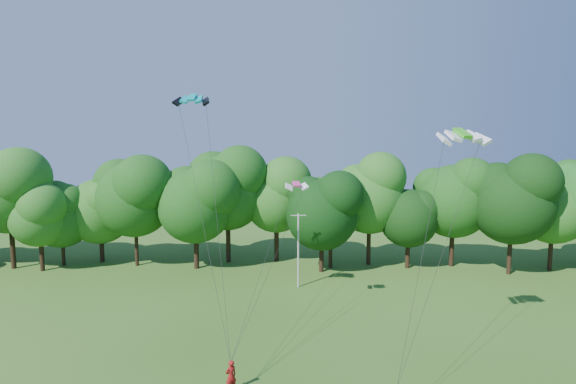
{
  "coord_description": "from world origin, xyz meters",
  "views": [
    {
      "loc": [
        -0.94,
        -12.46,
        13.67
      ],
      "look_at": [
        -1.03,
        13.0,
        10.9
      ],
      "focal_mm": 28.0,
      "sensor_mm": 36.0,
      "label": 1
    }
  ],
  "objects": [
    {
      "name": "utility_pole",
      "position": [
        -0.11,
        29.19,
        3.68
      ],
      "size": [
        1.42,
        0.18,
        7.1
      ],
      "rotation": [
        0.0,
        0.0,
        0.05
      ],
      "color": "#AAAAA2",
      "rests_on": "ground"
    },
    {
      "name": "kite_flyer_left",
      "position": [
        -4.17,
        11.0,
        0.9
      ],
      "size": [
        0.79,
        0.74,
        1.8
      ],
      "primitive_type": "imported",
      "rotation": [
        0.0,
        0.0,
        3.78
      ],
      "color": "maroon",
      "rests_on": "ground"
    },
    {
      "name": "kite_teal",
      "position": [
        -7.82,
        19.69,
        16.89
      ],
      "size": [
        2.48,
        1.16,
        0.64
      ],
      "rotation": [
        0.0,
        0.0,
        -0.05
      ],
      "color": "#05919A",
      "rests_on": "ground"
    },
    {
      "name": "kite_green",
      "position": [
        9.44,
        14.69,
        14.27
      ],
      "size": [
        3.2,
        1.89,
        0.7
      ],
      "rotation": [
        0.0,
        0.0,
        0.2
      ],
      "color": "green",
      "rests_on": "ground"
    },
    {
      "name": "kite_pink",
      "position": [
        -0.43,
        20.96,
        10.63
      ],
      "size": [
        1.84,
        1.13,
        0.4
      ],
      "rotation": [
        0.0,
        0.0,
        0.19
      ],
      "color": "#D03980",
      "rests_on": "ground"
    },
    {
      "name": "tree_back_west",
      "position": [
        -26.34,
        36.72,
        6.88
      ],
      "size": [
        7.58,
        7.58,
        11.02
      ],
      "color": "#382016",
      "rests_on": "ground"
    },
    {
      "name": "tree_back_center",
      "position": [
        2.46,
        34.35,
        7.56
      ],
      "size": [
        8.32,
        8.32,
        12.11
      ],
      "color": "black",
      "rests_on": "ground"
    }
  ]
}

